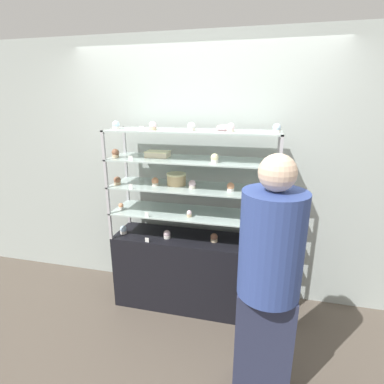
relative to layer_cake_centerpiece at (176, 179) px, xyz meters
The scene contains 36 objects.
ground_plane 1.31m from the layer_cake_centerpiece, 11.08° to the right, with size 20.00×20.00×0.00m, color brown.
back_wall 0.37m from the layer_cake_centerpiece, 64.87° to the left, with size 8.00×0.05×2.60m.
display_base 0.94m from the layer_cake_centerpiece, 11.08° to the right, with size 1.50×0.43×0.74m.
display_riser_lower 0.36m from the layer_cake_centerpiece, 11.08° to the right, with size 1.50×0.43×0.25m.
display_riser_middle 0.17m from the layer_cake_centerpiece, 11.08° to the right, with size 1.50×0.43×0.25m.
display_riser_upper 0.24m from the layer_cake_centerpiece, 11.08° to the right, with size 1.50×0.43×0.25m.
display_riser_top 0.46m from the layer_cake_centerpiece, 11.08° to the right, with size 1.50×0.43×0.25m.
layer_cake_centerpiece is the anchor object (origin of this frame).
sheet_cake_frosted 0.29m from the layer_cake_centerpiece, behind, with size 0.21×0.14×0.06m.
cupcake_0 0.74m from the layer_cake_centerpiece, 169.05° to the right, with size 0.07×0.07×0.08m.
cupcake_1 0.54m from the layer_cake_centerpiece, 125.60° to the right, with size 0.07×0.07×0.08m.
cupcake_2 0.65m from the layer_cake_centerpiece, ahead, with size 0.07×0.07×0.08m.
cupcake_3 0.99m from the layer_cake_centerpiece, ahead, with size 0.07×0.07×0.08m.
price_tag_0 0.63m from the layer_cake_centerpiece, 134.75° to the right, with size 0.04×0.00×0.04m.
cupcake_4 0.61m from the layer_cake_centerpiece, 169.34° to the right, with size 0.05×0.05×0.06m.
cupcake_5 0.34m from the layer_cake_centerpiece, 41.19° to the right, with size 0.05×0.05×0.06m.
cupcake_6 0.89m from the layer_cake_centerpiece, ahead, with size 0.05×0.05×0.06m.
price_tag_1 0.42m from the layer_cake_centerpiece, 133.55° to the right, with size 0.04×0.00×0.04m.
cupcake_7 0.55m from the layer_cake_centerpiece, 167.37° to the right, with size 0.07×0.07×0.08m.
cupcake_8 0.20m from the layer_cake_centerpiece, 159.91° to the right, with size 0.07×0.07×0.08m.
cupcake_9 0.19m from the layer_cake_centerpiece, 25.28° to the right, with size 0.07×0.07×0.08m.
cupcake_10 0.52m from the layer_cake_centerpiece, ahead, with size 0.07×0.07×0.08m.
cupcake_11 0.85m from the layer_cake_centerpiece, ahead, with size 0.07×0.07×0.08m.
price_tag_2 0.42m from the layer_cake_centerpiece, 147.48° to the right, with size 0.04×0.00×0.04m.
cupcake_12 0.60m from the layer_cake_centerpiece, 169.21° to the right, with size 0.07×0.07×0.08m.
cupcake_13 0.46m from the layer_cake_centerpiece, 20.85° to the right, with size 0.07×0.07×0.08m.
cupcake_14 0.87m from the layer_cake_centerpiece, ahead, with size 0.07×0.07×0.08m.
price_tag_3 0.46m from the layer_cake_centerpiece, 146.28° to the right, with size 0.04×0.00×0.04m.
cupcake_15 0.72m from the layer_cake_centerpiece, behind, with size 0.06×0.06×0.07m.
cupcake_16 0.52m from the layer_cake_centerpiece, 154.35° to the right, with size 0.06×0.06×0.07m.
cupcake_17 0.52m from the layer_cake_centerpiece, 28.42° to the right, with size 0.06×0.06×0.07m.
cupcake_18 0.70m from the layer_cake_centerpiece, 11.46° to the right, with size 0.06×0.06×0.07m.
cupcake_19 0.98m from the layer_cake_centerpiece, ahead, with size 0.06×0.06×0.07m.
price_tag_4 0.57m from the layer_cake_centerpiece, 134.87° to the right, with size 0.04×0.00×0.04m.
donut_glazed 0.64m from the layer_cake_centerpiece, ahead, with size 0.14×0.14×0.04m.
customer_figure 1.25m from the layer_cake_centerpiece, 43.92° to the right, with size 0.40×0.40×1.71m.
Camera 1 is at (0.61, -2.54, 1.99)m, focal length 28.00 mm.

